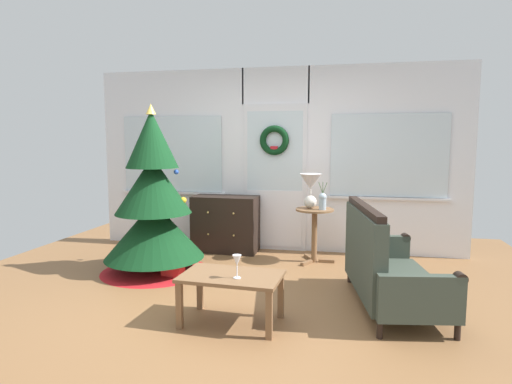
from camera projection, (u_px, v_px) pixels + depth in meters
name	position (u px, v px, depth m)	size (l,w,h in m)	color
ground_plane	(239.00, 300.00, 4.21)	(6.76, 6.76, 0.00)	brown
back_wall_with_door	(275.00, 159.00, 6.08)	(5.20, 0.19, 2.55)	white
christmas_tree	(154.00, 208.00, 5.07)	(1.27, 1.27, 1.96)	#4C331E
dresser_cabinet	(226.00, 224.00, 6.04)	(0.91, 0.46, 0.78)	black
settee_sofa	(384.00, 267.00, 4.02)	(0.93, 1.57, 0.96)	black
side_table	(314.00, 224.00, 5.49)	(0.50, 0.48, 0.69)	brown
table_lamp	(311.00, 186.00, 5.48)	(0.28, 0.28, 0.44)	silver
flower_vase	(323.00, 200.00, 5.37)	(0.11, 0.10, 0.35)	#99ADBC
coffee_table	(232.00, 282.00, 3.65)	(0.87, 0.56, 0.42)	brown
wine_glass	(237.00, 261.00, 3.53)	(0.08, 0.08, 0.20)	silver
gift_box	(173.00, 268.00, 4.90)	(0.22, 0.19, 0.22)	red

